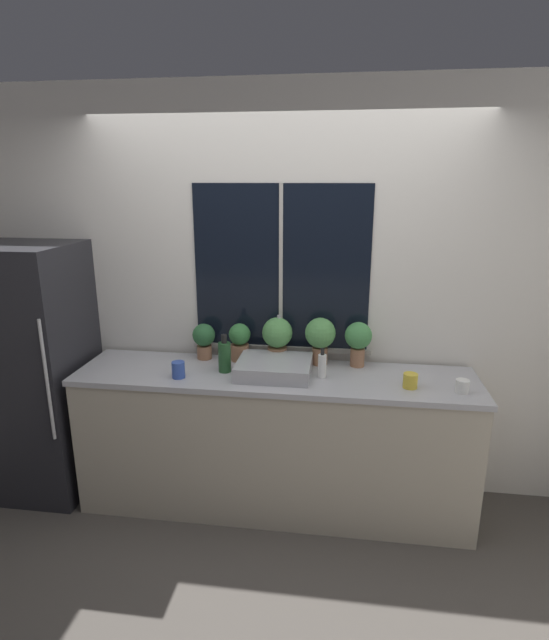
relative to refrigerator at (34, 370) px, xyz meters
name	(u,v)px	position (x,y,z in m)	size (l,w,h in m)	color
ground_plane	(268,530)	(1.65, -0.31, -0.86)	(14.00, 14.00, 0.00)	#4C4742
wall_back	(282,296)	(1.65, 0.33, 0.50)	(8.00, 0.09, 2.70)	silver
wall_left	(42,266)	(-0.63, 1.19, 0.49)	(0.06, 7.00, 2.70)	silver
counter	(274,440)	(1.65, -0.03, -0.39)	(2.50, 0.59, 0.93)	#B2A893
refrigerator	(34,370)	(0.00, 0.00, 0.00)	(0.69, 0.69, 1.71)	#232328
sink	(275,367)	(1.65, -0.03, 0.12)	(0.45, 0.44, 0.32)	#ADADB2
potted_plant_far_left	(204,338)	(1.14, 0.19, 0.22)	(0.15, 0.15, 0.24)	#9E6B4C
potted_plant_left	(240,341)	(1.39, 0.19, 0.21)	(0.14, 0.14, 0.25)	#9E6B4C
potted_plant_center	(277,336)	(1.64, 0.19, 0.25)	(0.20, 0.20, 0.30)	#9E6B4C
potted_plant_right	(320,336)	(1.92, 0.19, 0.27)	(0.20, 0.20, 0.31)	#9E6B4C
potted_plant_far_right	(358,339)	(2.16, 0.19, 0.26)	(0.17, 0.17, 0.29)	#9E6B4C
soap_bottle	(322,365)	(1.94, -0.04, 0.16)	(0.05, 0.05, 0.19)	white
bottle_tall	(225,356)	(1.33, -0.03, 0.18)	(0.08, 0.08, 0.24)	#235128
mug_blue	(178,370)	(1.07, -0.17, 0.13)	(0.08, 0.08, 0.10)	#3351AD
mug_yellow	(410,381)	(2.46, -0.13, 0.12)	(0.08, 0.08, 0.09)	gold
mug_white	(462,386)	(2.75, -0.16, 0.12)	(0.08, 0.08, 0.08)	white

